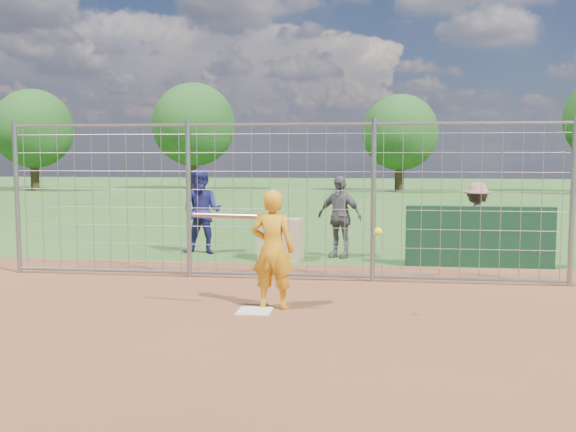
# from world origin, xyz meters

# --- Properties ---
(ground) EXTENTS (100.00, 100.00, 0.00)m
(ground) POSITION_xyz_m (0.00, 0.00, 0.00)
(ground) COLOR #2D591E
(ground) RESTS_ON ground
(infield_dirt) EXTENTS (18.00, 18.00, 0.00)m
(infield_dirt) POSITION_xyz_m (0.00, -3.00, 0.01)
(infield_dirt) COLOR brown
(infield_dirt) RESTS_ON ground
(home_plate) EXTENTS (0.43, 0.43, 0.02)m
(home_plate) POSITION_xyz_m (0.00, -0.20, 0.01)
(home_plate) COLOR silver
(home_plate) RESTS_ON ground
(dugout_wall) EXTENTS (2.60, 0.20, 1.10)m
(dugout_wall) POSITION_xyz_m (3.40, 3.60, 0.55)
(dugout_wall) COLOR #11381E
(dugout_wall) RESTS_ON ground
(batter) EXTENTS (0.61, 0.44, 1.57)m
(batter) POSITION_xyz_m (0.20, 0.01, 0.78)
(batter) COLOR orange
(batter) RESTS_ON ground
(bystander_a) EXTENTS (0.90, 0.74, 1.74)m
(bystander_a) POSITION_xyz_m (-1.96, 4.51, 0.87)
(bystander_a) COLOR navy
(bystander_a) RESTS_ON ground
(bystander_b) EXTENTS (1.02, 0.76, 1.61)m
(bystander_b) POSITION_xyz_m (0.85, 4.40, 0.81)
(bystander_b) COLOR #555459
(bystander_b) RESTS_ON ground
(bystander_c) EXTENTS (1.04, 0.70, 1.50)m
(bystander_c) POSITION_xyz_m (3.47, 4.40, 0.75)
(bystander_c) COLOR #966652
(bystander_c) RESTS_ON ground
(equipment_bin) EXTENTS (0.85, 0.62, 0.80)m
(equipment_bin) POSITION_xyz_m (-0.25, 3.96, 0.40)
(equipment_bin) COLOR tan
(equipment_bin) RESTS_ON ground
(equipment_in_play) EXTENTS (2.40, 0.32, 0.24)m
(equipment_in_play) POSITION_xyz_m (0.10, -0.32, 1.21)
(equipment_in_play) COLOR silver
(equipment_in_play) RESTS_ON ground
(backstop_fence) EXTENTS (9.08, 0.08, 2.60)m
(backstop_fence) POSITION_xyz_m (0.00, 2.00, 1.26)
(backstop_fence) COLOR gray
(backstop_fence) RESTS_ON ground
(tree_line) EXTENTS (44.66, 6.72, 6.48)m
(tree_line) POSITION_xyz_m (3.13, 28.13, 3.71)
(tree_line) COLOR #3F2B19
(tree_line) RESTS_ON ground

